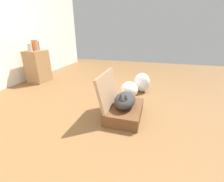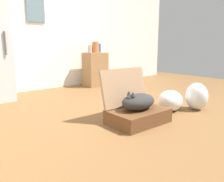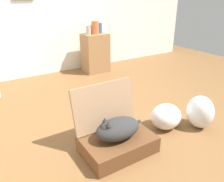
% 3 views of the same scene
% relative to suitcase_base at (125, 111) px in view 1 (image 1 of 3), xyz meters
% --- Properties ---
extents(ground_plane, '(7.68, 7.68, 0.00)m').
position_rel_suitcase_base_xyz_m(ground_plane, '(0.28, 0.43, -0.08)').
color(ground_plane, brown).
rests_on(ground_plane, ground).
extents(suitcase_base, '(0.67, 0.45, 0.16)m').
position_rel_suitcase_base_xyz_m(suitcase_base, '(0.00, 0.00, 0.00)').
color(suitcase_base, brown).
rests_on(suitcase_base, ground).
extents(suitcase_lid, '(0.67, 0.14, 0.45)m').
position_rel_suitcase_base_xyz_m(suitcase_lid, '(0.00, 0.24, 0.30)').
color(suitcase_lid, '#9B7756').
rests_on(suitcase_lid, suitcase_base).
extents(cat, '(0.52, 0.28, 0.23)m').
position_rel_suitcase_base_xyz_m(cat, '(-0.01, 0.00, 0.18)').
color(cat, '#2D2D2D').
rests_on(cat, suitcase_base).
extents(plastic_bag_white, '(0.35, 0.31, 0.28)m').
position_rel_suitcase_base_xyz_m(plastic_bag_white, '(0.68, 0.06, 0.06)').
color(plastic_bag_white, white).
rests_on(plastic_bag_white, ground).
extents(plastic_bag_clear, '(0.27, 0.31, 0.37)m').
position_rel_suitcase_base_xyz_m(plastic_bag_clear, '(1.02, -0.12, 0.11)').
color(plastic_bag_clear, silver).
rests_on(plastic_bag_clear, ground).
extents(side_table, '(0.46, 0.36, 0.72)m').
position_rel_suitcase_base_xyz_m(side_table, '(1.01, 2.28, 0.28)').
color(side_table, olive).
rests_on(side_table, ground).
extents(vase_tall, '(0.10, 0.10, 0.15)m').
position_rel_suitcase_base_xyz_m(vase_tall, '(0.89, 2.29, 0.72)').
color(vase_tall, '#B7AD99').
rests_on(vase_tall, side_table).
extents(vase_short, '(0.11, 0.11, 0.19)m').
position_rel_suitcase_base_xyz_m(vase_short, '(1.12, 2.30, 0.73)').
color(vase_short, '#38609E').
rests_on(vase_short, side_table).
extents(vase_round, '(0.14, 0.14, 0.23)m').
position_rel_suitcase_base_xyz_m(vase_round, '(1.01, 2.25, 0.75)').
color(vase_round, '#CC6B38').
rests_on(vase_round, side_table).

